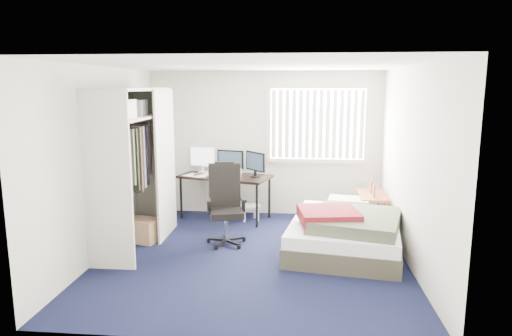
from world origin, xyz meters
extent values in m
plane|color=black|center=(0.00, 0.00, 0.00)|extent=(4.20, 4.20, 0.00)
plane|color=silver|center=(0.00, 2.10, 1.25)|extent=(4.00, 0.00, 4.00)
plane|color=silver|center=(0.00, -2.10, 1.25)|extent=(4.00, 0.00, 4.00)
plane|color=silver|center=(-2.00, 0.00, 1.25)|extent=(0.00, 4.20, 4.20)
plane|color=silver|center=(2.00, 0.00, 1.25)|extent=(0.00, 4.20, 4.20)
plane|color=white|center=(0.00, 0.00, 2.50)|extent=(4.20, 4.20, 0.00)
cube|color=white|center=(0.90, 2.08, 1.60)|extent=(1.60, 0.02, 1.20)
cube|color=beige|center=(0.90, 2.05, 2.23)|extent=(1.72, 0.06, 0.06)
cube|color=beige|center=(0.90, 2.05, 0.97)|extent=(1.72, 0.06, 0.06)
cube|color=white|center=(0.90, 2.02, 1.60)|extent=(1.60, 0.04, 1.16)
cube|color=beige|center=(-1.70, -0.60, 1.10)|extent=(0.60, 0.04, 2.20)
cube|color=beige|center=(-1.70, 1.20, 1.10)|extent=(0.60, 0.04, 2.20)
cube|color=beige|center=(-1.70, 0.30, 2.20)|extent=(0.60, 1.80, 0.04)
cube|color=beige|center=(-1.70, 0.30, 1.82)|extent=(0.56, 1.74, 0.03)
cylinder|color=silver|center=(-1.70, 0.30, 1.70)|extent=(0.03, 1.72, 0.03)
cube|color=#26262B|center=(-1.70, 0.20, 1.25)|extent=(0.38, 1.10, 0.90)
cube|color=beige|center=(-1.38, 0.75, 1.10)|extent=(0.03, 0.90, 2.20)
cube|color=white|center=(-1.70, -0.15, 1.96)|extent=(0.38, 0.30, 0.24)
cube|color=gray|center=(-1.70, 0.35, 1.95)|extent=(0.34, 0.28, 0.22)
cube|color=black|center=(-0.65, 1.73, 0.73)|extent=(1.65, 1.10, 0.04)
cylinder|color=black|center=(-1.40, 1.64, 0.35)|extent=(0.04, 0.04, 0.71)
cylinder|color=black|center=(-1.24, 2.20, 0.35)|extent=(0.04, 0.04, 0.71)
cylinder|color=black|center=(-0.06, 1.26, 0.35)|extent=(0.04, 0.04, 0.71)
cylinder|color=black|center=(0.10, 1.82, 0.35)|extent=(0.04, 0.04, 0.71)
cube|color=white|center=(-1.08, 1.98, 1.03)|extent=(0.49, 0.17, 0.36)
cube|color=white|center=(-1.08, 1.98, 1.03)|extent=(0.43, 0.13, 0.31)
cube|color=black|center=(-0.57, 1.83, 1.01)|extent=(0.47, 0.16, 0.32)
cube|color=#1E2838|center=(-0.57, 1.83, 1.01)|extent=(0.41, 0.12, 0.27)
cube|color=black|center=(-0.12, 1.66, 1.01)|extent=(0.47, 0.16, 0.32)
cube|color=#1E2838|center=(-0.12, 1.66, 1.01)|extent=(0.41, 0.12, 0.27)
cube|color=white|center=(-0.82, 1.67, 0.76)|extent=(0.42, 0.25, 0.02)
cube|color=black|center=(-0.53, 1.59, 0.76)|extent=(0.09, 0.11, 0.02)
cylinder|color=silver|center=(-0.37, 1.60, 0.83)|extent=(0.08, 0.08, 0.16)
cube|color=white|center=(-0.65, 1.73, 0.75)|extent=(0.37, 0.35, 0.00)
cube|color=black|center=(-0.42, 0.43, 0.05)|extent=(0.67, 0.67, 0.11)
cylinder|color=silver|center=(-0.42, 0.43, 0.25)|extent=(0.05, 0.05, 0.37)
cube|color=black|center=(-0.42, 0.43, 0.46)|extent=(0.56, 0.56, 0.09)
cube|color=black|center=(-0.48, 0.63, 0.82)|extent=(0.47, 0.21, 0.64)
cube|color=black|center=(-0.48, 0.63, 1.10)|extent=(0.29, 0.18, 0.15)
cube|color=black|center=(-0.66, 0.36, 0.65)|extent=(0.13, 0.26, 0.04)
cube|color=black|center=(-0.18, 0.49, 0.65)|extent=(0.13, 0.26, 0.04)
cube|color=white|center=(-0.22, 1.63, 0.25)|extent=(0.40, 0.37, 0.03)
cylinder|color=white|center=(-0.29, 1.51, 0.12)|extent=(0.04, 0.04, 0.24)
cylinder|color=white|center=(-0.36, 1.67, 0.12)|extent=(0.04, 0.04, 0.24)
cylinder|color=white|center=(-0.07, 1.60, 0.12)|extent=(0.04, 0.04, 0.24)
cylinder|color=white|center=(-0.14, 1.76, 0.12)|extent=(0.04, 0.04, 0.24)
cube|color=brown|center=(1.75, 1.34, 0.55)|extent=(0.43, 0.84, 0.04)
cube|color=brown|center=(1.58, 0.97, 0.27)|extent=(0.04, 0.04, 0.53)
cube|color=brown|center=(1.59, 1.72, 0.27)|extent=(0.04, 0.04, 0.53)
cube|color=brown|center=(1.91, 0.96, 0.27)|extent=(0.04, 0.04, 0.53)
cube|color=brown|center=(1.92, 1.71, 0.27)|extent=(0.04, 0.04, 0.53)
cube|color=brown|center=(1.75, 1.15, 0.66)|extent=(0.02, 0.14, 0.18)
cube|color=brown|center=(1.75, 1.47, 0.66)|extent=(0.02, 0.14, 0.18)
cube|color=#3B372A|center=(1.25, 0.39, 0.13)|extent=(1.75, 2.15, 0.25)
cube|color=white|center=(1.25, 0.39, 0.33)|extent=(1.70, 2.10, 0.17)
cube|color=beige|center=(1.36, 1.08, 0.49)|extent=(0.66, 0.49, 0.14)
cube|color=#3F4433|center=(1.36, 0.12, 0.48)|extent=(1.37, 1.45, 0.18)
cube|color=#5C0F19|center=(1.00, 0.08, 0.56)|extent=(0.85, 0.80, 0.16)
cube|color=tan|center=(-1.65, 0.43, 0.17)|extent=(0.52, 0.45, 0.33)
camera|label=1|loc=(0.59, -5.78, 2.25)|focal=32.00mm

